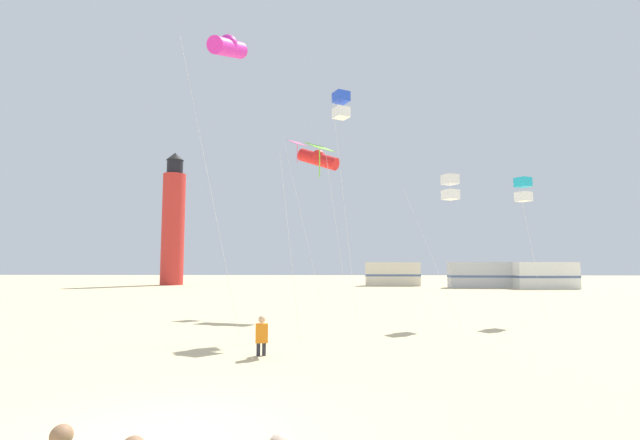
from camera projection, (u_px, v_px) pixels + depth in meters
ground at (165, 439)px, 6.89m from camera, size 200.00×200.00×0.00m
kite_flyer_standing at (262, 335)px, 12.90m from camera, size 0.40×0.54×1.16m
kite_diamond_lime at (318, 154)px, 17.94m from camera, size 2.26×2.26×7.35m
kite_box_white at (450, 187)px, 20.97m from camera, size 2.52×2.52×6.66m
kite_diamond_rainbow at (298, 150)px, 27.27m from camera, size 2.25×2.18×9.97m
kite_box_blue at (341, 105)px, 19.95m from camera, size 1.04×1.04×10.03m
kite_tube_scarlet at (318, 159)px, 25.32m from camera, size 2.89×2.55×9.07m
kite_tube_magenta at (228, 47)px, 18.78m from camera, size 2.67×2.92×12.12m
kite_box_cyan at (523, 190)px, 22.02m from camera, size 1.07×1.05×6.72m
lighthouse_distant at (173, 222)px, 58.17m from camera, size 2.80×2.80×16.80m
rv_van_cream at (392, 274)px, 55.33m from camera, size 6.47×2.43×2.80m
rv_van_silver at (479, 275)px, 50.37m from camera, size 6.53×2.60×2.80m
rv_van_white at (545, 275)px, 48.53m from camera, size 6.59×2.80×2.80m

